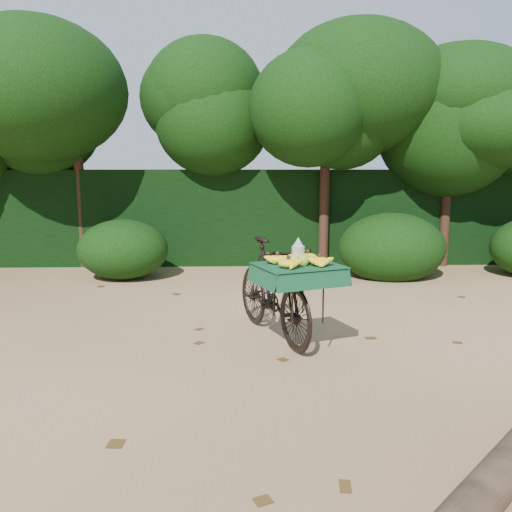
{
  "coord_description": "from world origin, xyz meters",
  "views": [
    {
      "loc": [
        -1.09,
        -4.64,
        1.85
      ],
      "look_at": [
        -0.9,
        0.95,
        0.93
      ],
      "focal_mm": 38.0,
      "sensor_mm": 36.0,
      "label": 1
    }
  ],
  "objects": [
    {
      "name": "hedge_backdrop",
      "position": [
        0.0,
        6.3,
        0.9
      ],
      "size": [
        26.0,
        1.8,
        1.8
      ],
      "primitive_type": "cube",
      "color": "black",
      "rests_on": "ground"
    },
    {
      "name": "tree_row",
      "position": [
        -0.65,
        5.5,
        2.0
      ],
      "size": [
        14.5,
        2.0,
        4.0
      ],
      "primitive_type": null,
      "color": "black",
      "rests_on": "ground"
    },
    {
      "name": "bush_clumps",
      "position": [
        0.5,
        4.3,
        0.45
      ],
      "size": [
        8.8,
        1.7,
        0.9
      ],
      "primitive_type": null,
      "color": "black",
      "rests_on": "ground"
    },
    {
      "name": "vendor_bicycle",
      "position": [
        -0.71,
        1.07,
        0.56
      ],
      "size": [
        1.25,
        1.94,
        1.09
      ],
      "rotation": [
        0.0,
        0.0,
        0.36
      ],
      "color": "black",
      "rests_on": "ground"
    },
    {
      "name": "ground",
      "position": [
        0.0,
        0.0,
        0.0
      ],
      "size": [
        80.0,
        80.0,
        0.0
      ],
      "primitive_type": "plane",
      "color": "tan",
      "rests_on": "ground"
    },
    {
      "name": "leaf_litter",
      "position": [
        0.0,
        0.65,
        0.01
      ],
      "size": [
        7.0,
        7.3,
        0.01
      ],
      "primitive_type": null,
      "color": "#4C3314",
      "rests_on": "ground"
    }
  ]
}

